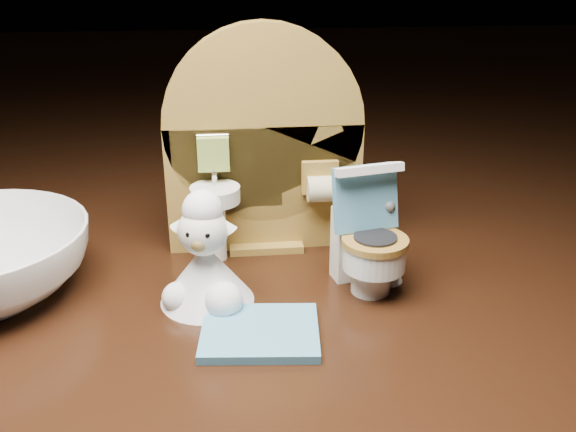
# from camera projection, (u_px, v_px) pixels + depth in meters

# --- Properties ---
(backdrop_panel) EXTENTS (0.13, 0.05, 0.15)m
(backdrop_panel) POSITION_uv_depth(u_px,v_px,m) (263.00, 154.00, 0.42)
(backdrop_panel) COLOR olive
(backdrop_panel) RESTS_ON ground
(toy_toilet) EXTENTS (0.04, 0.05, 0.08)m
(toy_toilet) POSITION_uv_depth(u_px,v_px,m) (367.00, 244.00, 0.38)
(toy_toilet) COLOR white
(toy_toilet) RESTS_ON ground
(bath_mat) EXTENTS (0.07, 0.06, 0.00)m
(bath_mat) POSITION_uv_depth(u_px,v_px,m) (260.00, 332.00, 0.34)
(bath_mat) COLOR #4F91B6
(bath_mat) RESTS_ON ground
(toilet_brush) EXTENTS (0.02, 0.02, 0.05)m
(toilet_brush) POSITION_uv_depth(u_px,v_px,m) (386.00, 260.00, 0.40)
(toilet_brush) COLOR white
(toilet_brush) RESTS_ON ground
(plush_lamb) EXTENTS (0.06, 0.06, 0.07)m
(plush_lamb) POSITION_uv_depth(u_px,v_px,m) (205.00, 265.00, 0.37)
(plush_lamb) COLOR white
(plush_lamb) RESTS_ON ground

